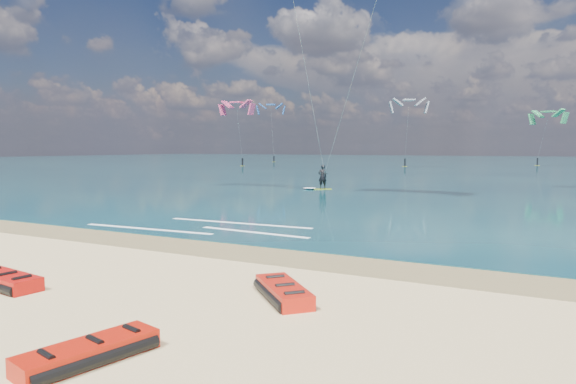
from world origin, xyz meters
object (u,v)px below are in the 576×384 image
object	(u,v)px
packed_kite_mid	(283,299)
packed_kite_right	(89,362)
packed_kite_left	(6,287)
kitesurfer_main	(329,60)

from	to	relation	value
packed_kite_mid	packed_kite_right	xyz separation A→B (m)	(-1.15, -4.41, 0.00)
packed_kite_left	packed_kite_mid	distance (m)	6.84
packed_kite_mid	packed_kite_right	world-z (taller)	packed_kite_mid
packed_kite_left	packed_kite_mid	size ratio (longest dim) A/B	1.03
packed_kite_mid	packed_kite_left	bearing A→B (deg)	-116.26
kitesurfer_main	packed_kite_left	bearing A→B (deg)	-122.51
packed_kite_left	packed_kite_right	size ratio (longest dim) A/B	1.01
packed_kite_left	packed_kite_right	world-z (taller)	packed_kite_left
packed_kite_right	packed_kite_mid	bearing A→B (deg)	-1.16
packed_kite_right	kitesurfer_main	size ratio (longest dim) A/B	0.13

